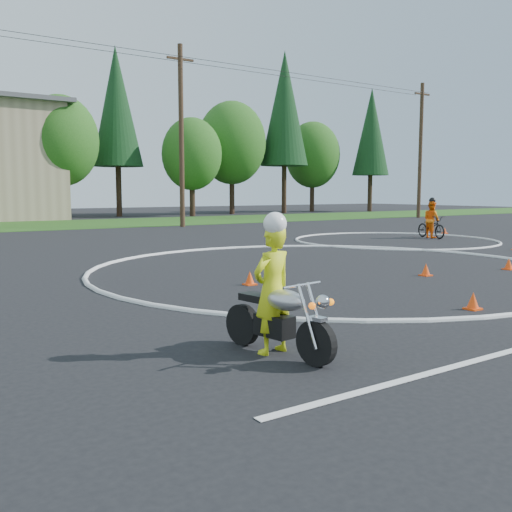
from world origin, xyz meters
TOP-DOWN VIEW (x-y plane):
  - ground at (0.00, 0.00)m, footprint 120.00×120.00m
  - grass_strip at (0.00, 27.00)m, footprint 120.00×10.00m
  - course_markings at (2.17, 4.35)m, footprint 19.05×19.05m
  - primary_motorcycle at (-5.64, -2.49)m, footprint 0.62×1.78m
  - rider_primary_grp at (-5.65, -2.36)m, footprint 0.63×0.47m
  - rider_second_grp at (10.29, 8.01)m, footprint 1.07×1.91m
  - traffic_cones at (3.68, 2.25)m, footprint 16.17×11.73m
  - treeline at (14.78, 34.61)m, footprint 38.20×8.10m
  - utility_poles at (5.00, 21.00)m, footprint 41.60×1.12m

SIDE VIEW (x-z plane):
  - ground at x=0.00m, z-range 0.00..0.00m
  - course_markings at x=2.17m, z-range -0.05..0.07m
  - grass_strip at x=0.00m, z-range 0.00..0.02m
  - traffic_cones at x=3.68m, z-range -0.01..0.29m
  - primary_motorcycle at x=-5.64m, z-range -0.01..0.93m
  - rider_second_grp at x=10.29m, z-range -0.26..1.48m
  - rider_primary_grp at x=-5.65m, z-range -0.03..1.72m
  - utility_poles at x=5.00m, z-range 0.20..10.20m
  - treeline at x=14.78m, z-range -0.64..13.88m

